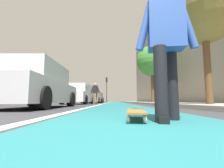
{
  "coord_description": "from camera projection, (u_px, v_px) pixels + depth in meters",
  "views": [
    {
      "loc": [
        -0.92,
        0.25,
        0.22
      ],
      "look_at": [
        8.95,
        0.41,
        1.31
      ],
      "focal_mm": 25.11,
      "sensor_mm": 36.0,
      "label": 1
    }
  ],
  "objects": [
    {
      "name": "parked_car_far",
      "position": [
        92.0,
        97.0,
        18.23
      ],
      "size": [
        4.06,
        2.07,
        1.47
      ],
      "color": "tan",
      "rests_on": "ground"
    },
    {
      "name": "parked_car_near",
      "position": [
        37.0,
        87.0,
        5.28
      ],
      "size": [
        4.33,
        1.9,
        1.47
      ],
      "color": "#B7B7BC",
      "rests_on": "ground"
    },
    {
      "name": "parked_car_end",
      "position": [
        97.0,
        98.0,
        24.0
      ],
      "size": [
        4.29,
        1.99,
        1.49
      ],
      "color": "#4C5156",
      "rests_on": "ground"
    },
    {
      "name": "traffic_light",
      "position": [
        107.0,
        85.0,
        26.26
      ],
      "size": [
        0.33,
        0.28,
        4.21
      ],
      "color": "#2D2D2D",
      "rests_on": "ground"
    },
    {
      "name": "sidewalk_curb",
      "position": [
        146.0,
        103.0,
        18.73
      ],
      "size": [
        52.0,
        3.2,
        0.12
      ],
      "primitive_type": "cube",
      "color": "#9E9B93",
      "rests_on": "ground"
    },
    {
      "name": "lane_stripe_white",
      "position": [
        108.0,
        103.0,
        20.78
      ],
      "size": [
        52.0,
        0.16,
        0.01
      ],
      "primitive_type": "cube",
      "color": "silver",
      "rests_on": "ground"
    },
    {
      "name": "skater_person",
      "position": [
        166.0,
        40.0,
        1.84
      ],
      "size": [
        0.44,
        0.72,
        1.64
      ],
      "color": "black",
      "rests_on": "ground"
    },
    {
      "name": "pedestrian_distant",
      "position": [
        95.0,
        92.0,
        12.37
      ],
      "size": [
        0.47,
        0.73,
        1.66
      ],
      "color": "brown",
      "rests_on": "ground"
    },
    {
      "name": "street_tree_mid",
      "position": [
        152.0,
        61.0,
        14.07
      ],
      "size": [
        2.73,
        2.73,
        5.2
      ],
      "color": "brown",
      "rests_on": "ground"
    },
    {
      "name": "building_facade",
      "position": [
        159.0,
        56.0,
        23.4
      ],
      "size": [
        40.0,
        1.2,
        13.75
      ],
      "primitive_type": "cube",
      "color": "gray",
      "rests_on": "ground"
    },
    {
      "name": "street_tree_near",
      "position": [
        204.0,
        9.0,
        5.89
      ],
      "size": [
        2.65,
        2.65,
        5.02
      ],
      "color": "brown",
      "rests_on": "ground"
    },
    {
      "name": "bike_lane_paint",
      "position": [
        116.0,
        103.0,
        24.74
      ],
      "size": [
        56.0,
        2.07,
        0.0
      ],
      "primitive_type": "cube",
      "color": "#237075",
      "rests_on": "ground"
    },
    {
      "name": "parked_car_mid",
      "position": [
        79.0,
        95.0,
        11.96
      ],
      "size": [
        4.37,
        1.97,
        1.48
      ],
      "color": "silver",
      "rests_on": "ground"
    },
    {
      "name": "ground_plane",
      "position": [
        118.0,
        104.0,
        10.82
      ],
      "size": [
        80.0,
        80.0,
        0.0
      ],
      "primitive_type": "plane",
      "color": "#38383D"
    },
    {
      "name": "skateboard",
      "position": [
        136.0,
        112.0,
        1.9
      ],
      "size": [
        0.86,
        0.29,
        0.11
      ],
      "color": "white",
      "rests_on": "ground"
    }
  ]
}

